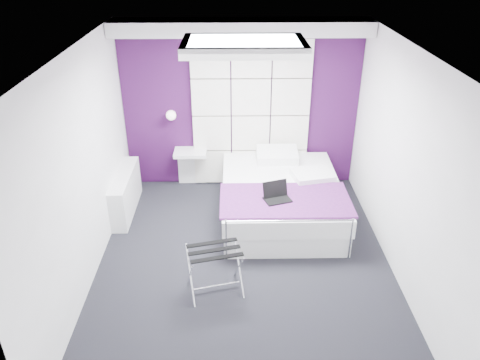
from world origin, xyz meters
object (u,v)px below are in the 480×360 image
object	(u,v)px
nightstand	(190,152)
luggage_rack	(215,270)
radiator	(126,193)
bed	(281,197)
wall_lamp	(171,114)
laptop	(277,195)

from	to	relation	value
nightstand	luggage_rack	size ratio (longest dim) A/B	0.87
radiator	nightstand	xyz separation A→B (m)	(0.90, 0.72, 0.31)
bed	nightstand	distance (m)	1.64
wall_lamp	radiator	xyz separation A→B (m)	(-0.64, -0.76, -0.92)
radiator	laptop	world-z (taller)	laptop
nightstand	luggage_rack	xyz separation A→B (m)	(0.45, -2.48, -0.33)
wall_lamp	laptop	size ratio (longest dim) A/B	0.45
wall_lamp	nightstand	world-z (taller)	wall_lamp
bed	laptop	size ratio (longest dim) A/B	6.16
bed	nightstand	size ratio (longest dim) A/B	4.07
laptop	nightstand	bearing A→B (deg)	112.84
radiator	bed	size ratio (longest dim) A/B	0.59
radiator	laptop	bearing A→B (deg)	-17.62
radiator	luggage_rack	bearing A→B (deg)	-52.60
luggage_rack	bed	bearing A→B (deg)	47.06
luggage_rack	nightstand	bearing A→B (deg)	86.60
bed	luggage_rack	xyz separation A→B (m)	(-0.89, -1.58, -0.02)
wall_lamp	nightstand	xyz separation A→B (m)	(0.26, -0.04, -0.61)
radiator	laptop	size ratio (longest dim) A/B	3.62
luggage_rack	radiator	bearing A→B (deg)	113.77
wall_lamp	bed	size ratio (longest dim) A/B	0.07
wall_lamp	luggage_rack	size ratio (longest dim) A/B	0.26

